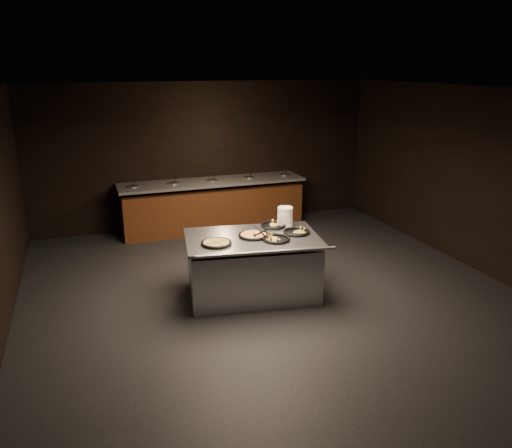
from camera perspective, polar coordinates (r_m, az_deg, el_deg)
The scene contains 11 objects.
room at distance 6.59m, azimuth 2.84°, elevation 2.28°, with size 7.02×8.02×2.92m.
salad_bar at distance 10.12m, azimuth -4.91°, elevation 1.82°, with size 3.70×0.83×1.18m.
serving_counter at distance 7.18m, azimuth -0.41°, elevation -5.01°, with size 2.03×1.48×0.90m.
plate_stack at distance 7.51m, azimuth 3.34°, elevation 0.89°, with size 0.23×0.23×0.27m, color silver.
pan_veggie_whole at distance 6.74m, azimuth -4.55°, elevation -2.16°, with size 0.42×0.42×0.04m.
pan_cheese_whole at distance 7.03m, azimuth -0.29°, elevation -1.26°, with size 0.43×0.43×0.04m.
pan_cheese_slices_a at distance 7.46m, azimuth 1.98°, elevation -0.14°, with size 0.38×0.38×0.04m.
pan_cheese_slices_b at distance 6.89m, azimuth 2.35°, elevation -1.70°, with size 0.39×0.39×0.04m.
pan_veggie_slices at distance 7.18m, azimuth 4.63°, elevation -0.91°, with size 0.38×0.38×0.04m.
server_left at distance 6.94m, azimuth 0.17°, elevation -0.95°, with size 0.23×0.33×0.18m.
server_right at distance 6.86m, azimuth 1.03°, elevation -1.18°, with size 0.34×0.22×0.18m.
Camera 1 is at (-2.43, -5.86, 3.21)m, focal length 35.00 mm.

